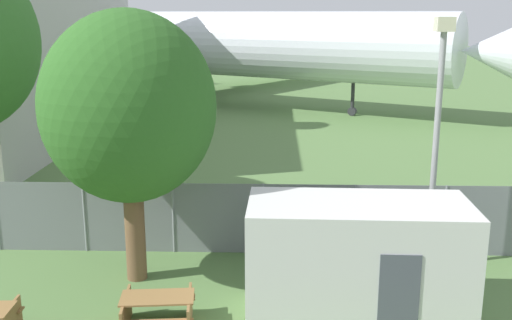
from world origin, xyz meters
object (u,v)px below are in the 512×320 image
(tree_near_hangar, at_px, (129,108))
(picnic_bench_open_grass, at_px, (158,309))
(portable_cabin, at_px, (357,260))
(airplane, at_px, (193,44))

(tree_near_hangar, bearing_deg, picnic_bench_open_grass, -67.72)
(portable_cabin, bearing_deg, picnic_bench_open_grass, -168.77)
(airplane, relative_size, picnic_bench_open_grass, 26.30)
(picnic_bench_open_grass, bearing_deg, tree_near_hangar, 112.28)
(airplane, xyz_separation_m, tree_near_hangar, (2.64, -31.48, 0.03))
(portable_cabin, relative_size, tree_near_hangar, 0.72)
(airplane, distance_m, portable_cabin, 34.33)
(airplane, distance_m, picnic_bench_open_grass, 34.43)
(airplane, bearing_deg, tree_near_hangar, -57.30)
(picnic_bench_open_grass, bearing_deg, airplane, 96.16)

